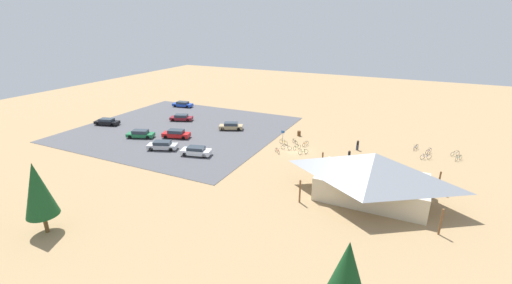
# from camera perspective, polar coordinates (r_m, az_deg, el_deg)

# --- Properties ---
(ground) EXTENTS (160.00, 160.00, 0.00)m
(ground) POSITION_cam_1_polar(r_m,az_deg,el_deg) (53.76, 6.67, -1.43)
(ground) COLOR #9E7F56
(ground) RESTS_ON ground
(parking_lot_asphalt) EXTENTS (36.16, 34.02, 0.05)m
(parking_lot_asphalt) POSITION_cam_1_polar(r_m,az_deg,el_deg) (65.45, -12.40, 2.16)
(parking_lot_asphalt) COLOR #4C4C51
(parking_lot_asphalt) RESTS_ON ground
(bike_pavilion) EXTENTS (14.32, 9.59, 5.49)m
(bike_pavilion) POSITION_cam_1_polar(r_m,az_deg,el_deg) (40.65, 18.96, -4.94)
(bike_pavilion) COLOR beige
(bike_pavilion) RESTS_ON ground
(trash_bin) EXTENTS (0.60, 0.60, 0.90)m
(trash_bin) POSITION_cam_1_polar(r_m,az_deg,el_deg) (60.46, 7.20, 1.43)
(trash_bin) COLOR brown
(trash_bin) RESTS_ON ground
(lot_sign) EXTENTS (0.56, 0.08, 2.20)m
(lot_sign) POSITION_cam_1_polar(r_m,az_deg,el_deg) (56.47, 4.51, 1.22)
(lot_sign) COLOR #99999E
(lot_sign) RESTS_ON ground
(pine_midwest) EXTENTS (2.92, 2.92, 7.26)m
(pine_midwest) POSITION_cam_1_polar(r_m,az_deg,el_deg) (37.60, -32.67, -6.71)
(pine_midwest) COLOR brown
(pine_midwest) RESTS_ON ground
(bicycle_green_yard_right) EXTENTS (1.16, 1.36, 0.85)m
(bicycle_green_yard_right) POSITION_cam_1_polar(r_m,az_deg,el_deg) (52.36, 7.90, -1.64)
(bicycle_green_yard_right) COLOR black
(bicycle_green_yard_right) RESTS_ON ground
(bicycle_blue_lone_east) EXTENTS (1.52, 1.01, 0.89)m
(bicycle_blue_lone_east) POSITION_cam_1_polar(r_m,az_deg,el_deg) (55.82, 26.48, -2.22)
(bicycle_blue_lone_east) COLOR black
(bicycle_blue_lone_east) RESTS_ON ground
(bicycle_white_back_row) EXTENTS (1.25, 1.19, 0.79)m
(bicycle_white_back_row) POSITION_cam_1_polar(r_m,az_deg,el_deg) (59.34, 30.30, -1.68)
(bicycle_white_back_row) COLOR black
(bicycle_white_back_row) RESTS_ON ground
(bicycle_silver_yard_left) EXTENTS (1.74, 0.48, 0.80)m
(bicycle_silver_yard_left) POSITION_cam_1_polar(r_m,az_deg,el_deg) (53.85, 5.07, -0.93)
(bicycle_silver_yard_left) COLOR black
(bicycle_silver_yard_left) RESTS_ON ground
(bicycle_red_trailside) EXTENTS (1.21, 1.16, 0.81)m
(bicycle_red_trailside) POSITION_cam_1_polar(r_m,az_deg,el_deg) (52.40, 3.57, -1.48)
(bicycle_red_trailside) COLOR black
(bicycle_red_trailside) RESTS_ON ground
(bicycle_purple_near_sign) EXTENTS (0.82, 1.54, 0.87)m
(bicycle_purple_near_sign) POSITION_cam_1_polar(r_m,az_deg,el_deg) (58.31, 26.85, -1.40)
(bicycle_purple_near_sign) COLOR black
(bicycle_purple_near_sign) RESTS_ON ground
(bicycle_yellow_mid_cluster) EXTENTS (1.66, 0.72, 0.89)m
(bicycle_yellow_mid_cluster) POSITION_cam_1_polar(r_m,az_deg,el_deg) (56.02, 4.61, -0.05)
(bicycle_yellow_mid_cluster) COLOR black
(bicycle_yellow_mid_cluster) RESTS_ON ground
(bicycle_black_edge_south) EXTENTS (1.27, 1.11, 0.77)m
(bicycle_black_edge_south) POSITION_cam_1_polar(r_m,az_deg,el_deg) (56.51, 6.52, 0.04)
(bicycle_black_edge_south) COLOR black
(bicycle_black_edge_south) RESTS_ON ground
(bicycle_teal_yard_front) EXTENTS (0.98, 1.52, 0.84)m
(bicycle_teal_yard_front) POSITION_cam_1_polar(r_m,az_deg,el_deg) (57.64, 30.74, -2.32)
(bicycle_teal_yard_front) COLOR black
(bicycle_teal_yard_front) RESTS_ON ground
(bicycle_orange_front_row) EXTENTS (0.59, 1.66, 0.86)m
(bicycle_orange_front_row) POSITION_cam_1_polar(r_m,az_deg,el_deg) (55.74, 8.24, -0.31)
(bicycle_orange_front_row) COLOR black
(bicycle_orange_front_row) RESTS_ON ground
(bicycle_green_yard_center) EXTENTS (0.76, 1.54, 0.78)m
(bicycle_green_yard_center) POSITION_cam_1_polar(r_m,az_deg,el_deg) (54.08, 6.86, -0.90)
(bicycle_green_yard_center) COLOR black
(bicycle_green_yard_center) RESTS_ON ground
(bicycle_blue_by_bin) EXTENTS (0.70, 1.72, 0.89)m
(bicycle_blue_by_bin) POSITION_cam_1_polar(r_m,az_deg,el_deg) (59.24, 25.13, -0.81)
(bicycle_blue_by_bin) COLOR black
(bicycle_blue_by_bin) RESTS_ON ground
(car_tan_mid_lot) EXTENTS (4.65, 3.32, 1.38)m
(car_tan_mid_lot) POSITION_cam_1_polar(r_m,az_deg,el_deg) (63.37, -4.20, 2.67)
(car_tan_mid_lot) COLOR tan
(car_tan_mid_lot) RESTS_ON parking_lot_asphalt
(car_maroon_far_end) EXTENTS (4.79, 3.31, 1.27)m
(car_maroon_far_end) POSITION_cam_1_polar(r_m,az_deg,el_deg) (70.63, -12.36, 4.02)
(car_maroon_far_end) COLOR maroon
(car_maroon_far_end) RESTS_ON parking_lot_asphalt
(car_black_inner_stall) EXTENTS (4.93, 2.85, 1.27)m
(car_black_inner_stall) POSITION_cam_1_polar(r_m,az_deg,el_deg) (72.09, -23.62, 3.12)
(car_black_inner_stall) COLOR black
(car_black_inner_stall) RESTS_ON parking_lot_asphalt
(car_red_by_curb) EXTENTS (4.99, 3.01, 1.44)m
(car_red_by_curb) POSITION_cam_1_polar(r_m,az_deg,el_deg) (60.38, -13.19, 1.34)
(car_red_by_curb) COLOR red
(car_red_by_curb) RESTS_ON parking_lot_asphalt
(car_green_near_entry) EXTENTS (4.92, 3.27, 1.36)m
(car_green_near_entry) POSITION_cam_1_polar(r_m,az_deg,el_deg) (62.18, -18.73, 1.30)
(car_green_near_entry) COLOR #1E6B3D
(car_green_near_entry) RESTS_ON parking_lot_asphalt
(car_silver_back_corner) EXTENTS (4.90, 3.34, 1.38)m
(car_silver_back_corner) POSITION_cam_1_polar(r_m,az_deg,el_deg) (55.45, -15.37, -0.54)
(car_silver_back_corner) COLOR #BCBCC1
(car_silver_back_corner) RESTS_ON parking_lot_asphalt
(car_white_aisle_side) EXTENTS (4.77, 2.87, 1.37)m
(car_white_aisle_side) POSITION_cam_1_polar(r_m,az_deg,el_deg) (51.97, -9.96, -1.49)
(car_white_aisle_side) COLOR white
(car_white_aisle_side) RESTS_ON parking_lot_asphalt
(car_blue_end_stall) EXTENTS (4.85, 2.48, 1.25)m
(car_blue_end_stall) POSITION_cam_1_polar(r_m,az_deg,el_deg) (81.92, -12.15, 6.19)
(car_blue_end_stall) COLOR #1E42B2
(car_blue_end_stall) RESTS_ON parking_lot_asphalt
(visitor_by_pavilion) EXTENTS (0.37, 0.40, 1.71)m
(visitor_by_pavilion) POSITION_cam_1_polar(r_m,az_deg,el_deg) (55.59, 16.61, -0.44)
(visitor_by_pavilion) COLOR #2D3347
(visitor_by_pavilion) RESTS_ON ground
(visitor_crossing_yard) EXTENTS (0.36, 0.36, 1.80)m
(visitor_crossing_yard) POSITION_cam_1_polar(r_m,az_deg,el_deg) (50.76, 15.29, -2.18)
(visitor_crossing_yard) COLOR #2D3347
(visitor_crossing_yard) RESTS_ON ground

